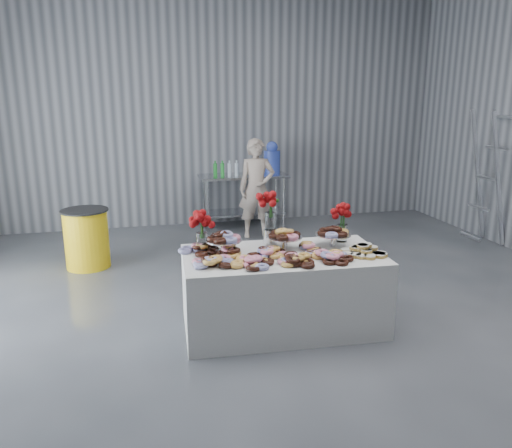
{
  "coord_description": "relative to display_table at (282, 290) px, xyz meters",
  "views": [
    {
      "loc": [
        -1.4,
        -4.11,
        2.24
      ],
      "look_at": [
        -0.2,
        0.72,
        0.93
      ],
      "focal_mm": 35.0,
      "sensor_mm": 36.0,
      "label": 1
    }
  ],
  "objects": [
    {
      "name": "bouquet_center",
      "position": [
        -0.03,
        0.35,
        0.75
      ],
      "size": [
        0.26,
        0.26,
        0.57
      ],
      "color": "silver",
      "rests_on": "display_table"
    },
    {
      "name": "water_jug",
      "position": [
        0.98,
        3.86,
        0.77
      ],
      "size": [
        0.28,
        0.28,
        0.55
      ],
      "color": "blue",
      "rests_on": "prep_table"
    },
    {
      "name": "cake_stand_right",
      "position": [
        0.56,
        0.12,
        0.52
      ],
      "size": [
        0.36,
        0.36,
        0.17
      ],
      "color": "silver",
      "rests_on": "display_table"
    },
    {
      "name": "cake_stand_mid",
      "position": [
        0.06,
        0.15,
        0.52
      ],
      "size": [
        0.36,
        0.36,
        0.17
      ],
      "color": "silver",
      "rests_on": "display_table"
    },
    {
      "name": "person",
      "position": [
        0.54,
        3.18,
        0.41
      ],
      "size": [
        0.61,
        0.43,
        1.57
      ],
      "primitive_type": "imported",
      "rotation": [
        0.0,
        0.0,
        -0.1
      ],
      "color": "#CC8C93",
      "rests_on": "ground"
    },
    {
      "name": "room_walls",
      "position": [
        -0.22,
        -0.17,
        2.26
      ],
      "size": [
        8.04,
        9.04,
        4.02
      ],
      "color": "gray",
      "rests_on": "ground"
    },
    {
      "name": "danish_pile",
      "position": [
        0.74,
        -0.19,
        0.43
      ],
      "size": [
        0.48,
        0.48,
        0.11
      ],
      "primitive_type": null,
      "color": "white",
      "rests_on": "display_table"
    },
    {
      "name": "drink_bottles",
      "position": [
        0.16,
        3.76,
        0.66
      ],
      "size": [
        0.54,
        0.08,
        0.27
      ],
      "primitive_type": null,
      "color": "#268C33",
      "rests_on": "prep_table"
    },
    {
      "name": "cake_stand_left",
      "position": [
        -0.54,
        0.18,
        0.52
      ],
      "size": [
        0.36,
        0.36,
        0.17
      ],
      "color": "silver",
      "rests_on": "display_table"
    },
    {
      "name": "prep_table",
      "position": [
        0.48,
        3.86,
        0.24
      ],
      "size": [
        1.5,
        0.6,
        0.9
      ],
      "color": "silver",
      "rests_on": "ground"
    },
    {
      "name": "trash_barrel",
      "position": [
        -1.99,
        2.3,
        0.02
      ],
      "size": [
        0.61,
        0.61,
        0.78
      ],
      "rotation": [
        0.0,
        0.0,
        -0.36
      ],
      "color": "yellow",
      "rests_on": "ground"
    },
    {
      "name": "bouquet_right",
      "position": [
        0.72,
        0.26,
        0.67
      ],
      "size": [
        0.26,
        0.26,
        0.42
      ],
      "color": "white",
      "rests_on": "display_table"
    },
    {
      "name": "ground",
      "position": [
        0.05,
        -0.24,
        -0.38
      ],
      "size": [
        9.0,
        9.0,
        0.0
      ],
      "primitive_type": "plane",
      "color": "#3B3D43",
      "rests_on": "ground"
    },
    {
      "name": "donut_mounds",
      "position": [
        -0.0,
        -0.05,
        0.42
      ],
      "size": [
        1.85,
        0.91,
        0.09
      ],
      "primitive_type": null,
      "rotation": [
        0.0,
        0.0,
        -0.06
      ],
      "color": "#E7B554",
      "rests_on": "display_table"
    },
    {
      "name": "display_table",
      "position": [
        0.0,
        0.0,
        0.0
      ],
      "size": [
        1.96,
        1.11,
        0.75
      ],
      "primitive_type": "cube",
      "rotation": [
        0.0,
        0.0,
        -0.06
      ],
      "color": "silver",
      "rests_on": "ground"
    },
    {
      "name": "stepladder",
      "position": [
        3.8,
        1.98,
        0.64
      ],
      "size": [
        0.66,
        0.51,
        2.03
      ],
      "primitive_type": null,
      "rotation": [
        0.0,
        -0.21,
        0.0
      ],
      "color": "silver",
      "rests_on": "ground"
    },
    {
      "name": "bouquet_left",
      "position": [
        -0.73,
        0.29,
        0.67
      ],
      "size": [
        0.26,
        0.26,
        0.42
      ],
      "color": "white",
      "rests_on": "display_table"
    }
  ]
}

